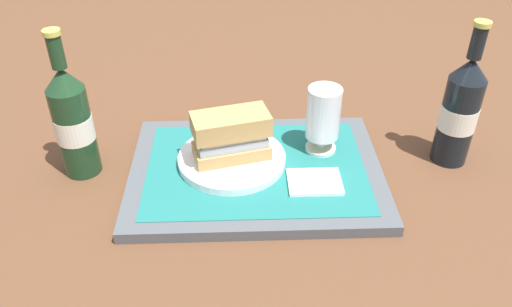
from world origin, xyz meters
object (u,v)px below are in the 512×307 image
object	(u,v)px
plate	(232,159)
second_bottle	(73,121)
sandwich	(233,135)
beer_bottle	(460,110)
beer_glass	(323,117)

from	to	relation	value
plate	second_bottle	bearing A→B (deg)	176.80
sandwich	beer_bottle	xyz separation A→B (m)	(0.40, 0.02, 0.03)
plate	beer_bottle	bearing A→B (deg)	3.68
beer_glass	beer_bottle	size ratio (longest dim) A/B	0.47
plate	sandwich	size ratio (longest dim) A/B	1.34
sandwich	plate	bearing A→B (deg)	-180.00
beer_glass	second_bottle	bearing A→B (deg)	-177.41
plate	beer_glass	world-z (taller)	beer_glass
beer_bottle	second_bottle	xyz separation A→B (m)	(-0.67, -0.01, 0.00)
sandwich	second_bottle	distance (m)	0.27
beer_glass	plate	bearing A→B (deg)	-168.05
plate	beer_bottle	world-z (taller)	beer_bottle
second_bottle	plate	bearing A→B (deg)	-3.20
plate	second_bottle	xyz separation A→B (m)	(-0.27, 0.01, 0.08)
beer_bottle	second_bottle	bearing A→B (deg)	-179.07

